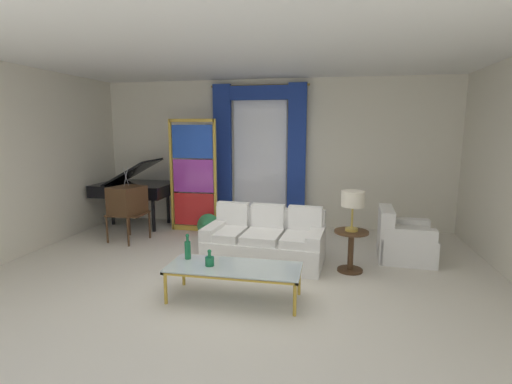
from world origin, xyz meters
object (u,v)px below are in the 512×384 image
object	(u,v)px
armchair_white	(402,241)
table_lamp_brass	(353,201)
bottle_blue_decanter	(210,260)
stained_glass_divider	(193,178)
round_side_table	(351,247)
bottle_crystal_tall	(188,249)
vintage_tv	(127,201)
couch_white_long	(265,242)
peacock_figurine	(206,226)
coffee_table	(234,269)
grand_piano	(135,188)

from	to	relation	value
armchair_white	table_lamp_brass	bearing A→B (deg)	-139.64
bottle_blue_decanter	stained_glass_divider	world-z (taller)	stained_glass_divider
stained_glass_divider	round_side_table	xyz separation A→B (m)	(2.96, -1.65, -0.70)
bottle_crystal_tall	vintage_tv	size ratio (longest dim) A/B	0.24
couch_white_long	table_lamp_brass	bearing A→B (deg)	-7.73
bottle_blue_decanter	peacock_figurine	bearing A→B (deg)	109.56
coffee_table	grand_piano	distance (m)	4.16
table_lamp_brass	stained_glass_divider	bearing A→B (deg)	150.92
coffee_table	vintage_tv	bearing A→B (deg)	141.68
bottle_blue_decanter	vintage_tv	distance (m)	2.98
table_lamp_brass	grand_piano	bearing A→B (deg)	157.52
vintage_tv	table_lamp_brass	distance (m)	3.97
round_side_table	grand_piano	bearing A→B (deg)	157.52
vintage_tv	peacock_figurine	distance (m)	1.49
bottle_crystal_tall	peacock_figurine	xyz separation A→B (m)	(-0.53, 2.29, -0.32)
bottle_crystal_tall	grand_piano	distance (m)	3.62
bottle_crystal_tall	grand_piano	size ratio (longest dim) A/B	0.21
armchair_white	grand_piano	size ratio (longest dim) A/B	0.58
couch_white_long	vintage_tv	size ratio (longest dim) A/B	1.35
bottle_blue_decanter	armchair_white	distance (m)	3.16
coffee_table	bottle_blue_decanter	size ratio (longest dim) A/B	7.87
round_side_table	grand_piano	xyz separation A→B (m)	(-4.28, 1.77, 0.45)
round_side_table	grand_piano	distance (m)	4.65
armchair_white	round_side_table	world-z (taller)	armchair_white
bottle_crystal_tall	armchair_white	world-z (taller)	armchair_white
coffee_table	peacock_figurine	world-z (taller)	peacock_figurine
table_lamp_brass	peacock_figurine	bearing A→B (deg)	154.26
grand_piano	vintage_tv	bearing A→B (deg)	-68.77
bottle_blue_decanter	grand_piano	size ratio (longest dim) A/B	0.13
armchair_white	bottle_crystal_tall	bearing A→B (deg)	-148.54
couch_white_long	coffee_table	distance (m)	1.38
couch_white_long	peacock_figurine	bearing A→B (deg)	140.77
peacock_figurine	grand_piano	size ratio (longest dim) A/B	0.40
bottle_crystal_tall	vintage_tv	world-z (taller)	vintage_tv
bottle_blue_decanter	round_side_table	world-z (taller)	bottle_blue_decanter
coffee_table	table_lamp_brass	world-z (taller)	table_lamp_brass
vintage_tv	peacock_figurine	bearing A→B (deg)	19.96
couch_white_long	stained_glass_divider	bearing A→B (deg)	139.00
peacock_figurine	stained_glass_divider	bearing A→B (deg)	133.66
round_side_table	table_lamp_brass	size ratio (longest dim) A/B	1.04
vintage_tv	grand_piano	size ratio (longest dim) A/B	0.90
bottle_blue_decanter	vintage_tv	size ratio (longest dim) A/B	0.15
couch_white_long	grand_piano	bearing A→B (deg)	152.07
couch_white_long	coffee_table	bearing A→B (deg)	-95.81
bottle_crystal_tall	stained_glass_divider	size ratio (longest dim) A/B	0.15
couch_white_long	stained_glass_divider	size ratio (longest dim) A/B	0.83
coffee_table	stained_glass_divider	distance (m)	3.31
bottle_crystal_tall	grand_piano	world-z (taller)	grand_piano
vintage_tv	peacock_figurine	world-z (taller)	vintage_tv
peacock_figurine	grand_piano	xyz separation A→B (m)	(-1.71, 0.53, 0.58)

